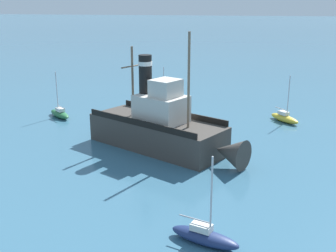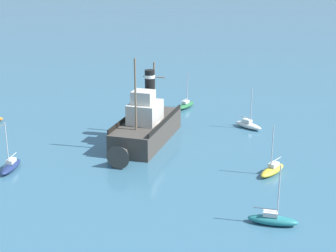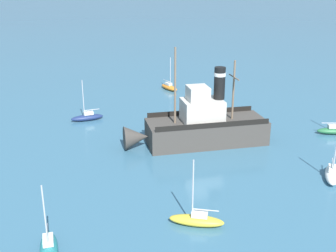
{
  "view_description": "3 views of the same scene",
  "coord_description": "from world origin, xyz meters",
  "px_view_note": "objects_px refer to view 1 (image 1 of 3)",
  "views": [
    {
      "loc": [
        33.68,
        6.44,
        12.22
      ],
      "look_at": [
        1.42,
        0.83,
        2.31
      ],
      "focal_mm": 45.0,
      "sensor_mm": 36.0,
      "label": 1
    },
    {
      "loc": [
        9.31,
        52.69,
        19.22
      ],
      "look_at": [
        -1.64,
        2.08,
        2.43
      ],
      "focal_mm": 55.0,
      "sensor_mm": 36.0,
      "label": 2
    },
    {
      "loc": [
        -27.0,
        29.29,
        16.33
      ],
      "look_at": [
        2.8,
        2.59,
        1.83
      ],
      "focal_mm": 45.0,
      "sensor_mm": 36.0,
      "label": 3
    }
  ],
  "objects_px": {
    "sailboat_white": "(161,106)",
    "sailboat_yellow": "(284,118)",
    "old_tugboat": "(162,128)",
    "sailboat_navy": "(204,236)",
    "sailboat_green": "(60,113)"
  },
  "relations": [
    {
      "from": "old_tugboat",
      "to": "sailboat_green",
      "type": "height_order",
      "value": "old_tugboat"
    },
    {
      "from": "sailboat_yellow",
      "to": "old_tugboat",
      "type": "bearing_deg",
      "value": -46.94
    },
    {
      "from": "sailboat_green",
      "to": "old_tugboat",
      "type": "bearing_deg",
      "value": 58.26
    },
    {
      "from": "sailboat_navy",
      "to": "sailboat_green",
      "type": "height_order",
      "value": "same"
    },
    {
      "from": "sailboat_white",
      "to": "sailboat_green",
      "type": "height_order",
      "value": "same"
    },
    {
      "from": "old_tugboat",
      "to": "sailboat_yellow",
      "type": "relative_size",
      "value": 2.9
    },
    {
      "from": "old_tugboat",
      "to": "sailboat_white",
      "type": "xyz_separation_m",
      "value": [
        -12.94,
        -2.56,
        -1.4
      ]
    },
    {
      "from": "sailboat_white",
      "to": "sailboat_yellow",
      "type": "distance_m",
      "value": 13.8
    },
    {
      "from": "sailboat_navy",
      "to": "sailboat_green",
      "type": "relative_size",
      "value": 1.0
    },
    {
      "from": "old_tugboat",
      "to": "sailboat_white",
      "type": "distance_m",
      "value": 13.27
    },
    {
      "from": "sailboat_green",
      "to": "sailboat_yellow",
      "type": "bearing_deg",
      "value": 95.77
    },
    {
      "from": "old_tugboat",
      "to": "sailboat_yellow",
      "type": "bearing_deg",
      "value": 133.06
    },
    {
      "from": "sailboat_white",
      "to": "sailboat_yellow",
      "type": "height_order",
      "value": "same"
    },
    {
      "from": "old_tugboat",
      "to": "sailboat_navy",
      "type": "height_order",
      "value": "old_tugboat"
    },
    {
      "from": "old_tugboat",
      "to": "sailboat_navy",
      "type": "bearing_deg",
      "value": 19.2
    }
  ]
}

